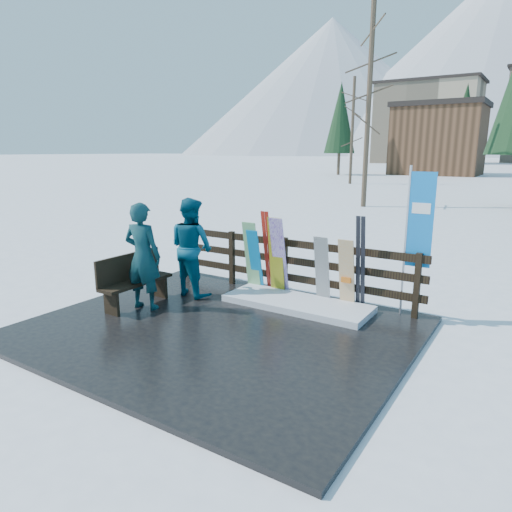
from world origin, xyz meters
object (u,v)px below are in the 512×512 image
Objects in this scene: snowboard_2 at (276,257)px; snowboard_5 at (347,274)px; rental_flag at (417,226)px; person_front at (143,256)px; snowboard_3 at (279,257)px; snowboard_0 at (255,261)px; snowboard_1 at (252,257)px; snowboard_4 at (322,271)px; person_back at (191,247)px; bench at (133,278)px.

snowboard_5 is at bearing 0.00° from snowboard_2.
snowboard_2 is 0.61× the size of rental_flag.
snowboard_3 is at bearing -142.91° from person_front.
person_front reaches higher than snowboard_0.
snowboard_5 is at bearing -166.20° from rental_flag.
snowboard_5 is (2.05, 0.00, -0.07)m from snowboard_1.
snowboard_5 is at bearing -159.50° from person_front.
person_front is at bearing -131.58° from snowboard_3.
person_front is at bearing -119.03° from snowboard_1.
person_front reaches higher than snowboard_4.
snowboard_4 and snowboard_5 have the same top height.
person_back is (-1.45, -0.84, 0.18)m from snowboard_2.
bench is at bearing -135.43° from snowboard_2.
person_back reaches higher than bench.
snowboard_1 reaches higher than snowboard_0.
snowboard_5 is at bearing 0.00° from snowboard_3.
person_back is (-0.96, -0.84, 0.33)m from snowboard_0.
snowboard_3 reaches higher than snowboard_2.
snowboard_1 is 1.24m from person_back.
snowboard_4 is 0.68× the size of person_back.
bench is 0.58× the size of rental_flag.
snowboard_2 is at bearing 180.00° from snowboard_3.
bench is at bearing -127.25° from snowboard_0.
snowboard_3 is 2.60m from person_front.
snowboard_1 is 1.10× the size of snowboard_5.
snowboard_1 is (1.38, 1.93, 0.21)m from bench.
snowboard_1 is at bearing -130.36° from person_front.
rental_flag reaches higher than snowboard_1.
snowboard_3 is at bearing 43.63° from bench.
snowboard_4 is at bearing 0.00° from snowboard_3.
person_back reaches higher than snowboard_4.
snowboard_0 is 0.83× the size of snowboard_2.
snowboard_3 is at bearing -173.85° from rental_flag.
rental_flag reaches higher than person_back.
person_back is (-1.52, -0.84, 0.18)m from snowboard_3.
snowboard_1 is at bearing 180.00° from snowboard_2.
person_front is (0.30, -0.02, 0.46)m from bench.
snowboard_0 is 2.29m from person_front.
bench is 0.55m from person_front.
snowboard_0 is at bearing 180.00° from snowboard_2.
rental_flag is (4.53, 2.20, 1.09)m from bench.
snowboard_0 is at bearing -130.72° from person_back.
snowboard_4 is at bearing 33.19° from bench.
snowboard_1 is 0.58m from snowboard_2.
snowboard_5 is at bearing -155.89° from person_back.
snowboard_5 is at bearing 0.00° from snowboard_1.
snowboard_2 is 1.48m from snowboard_5.
person_front is (-1.08, -1.94, 0.25)m from snowboard_1.
person_back reaches higher than snowboard_1.
person_front and person_back have the same top height.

